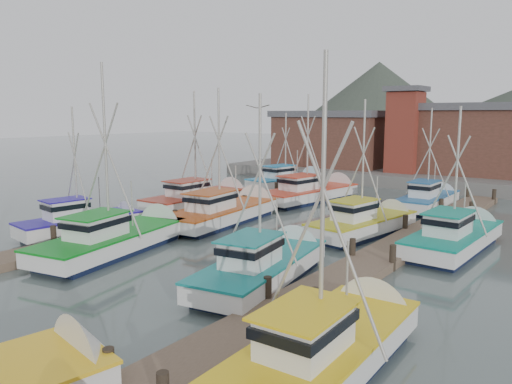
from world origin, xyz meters
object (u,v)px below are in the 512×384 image
Objects in this scene: lookout_tower at (405,129)px; boat_4 at (120,238)px; boat_8 at (227,211)px; boat_12 at (313,192)px.

lookout_tower is 33.75m from boat_4.
boat_8 is (-0.16, 8.82, -0.00)m from boat_4.
boat_4 is 8.82m from boat_8.
boat_4 is at bearing -83.33° from boat_12.
lookout_tower is 0.81× the size of boat_8.
boat_4 is 0.99× the size of boat_12.
boat_4 reaches higher than boat_8.
boat_4 reaches higher than boat_12.
boat_12 is at bearing 81.39° from boat_8.
boat_8 is (-2.80, -24.48, -4.87)m from lookout_tower.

